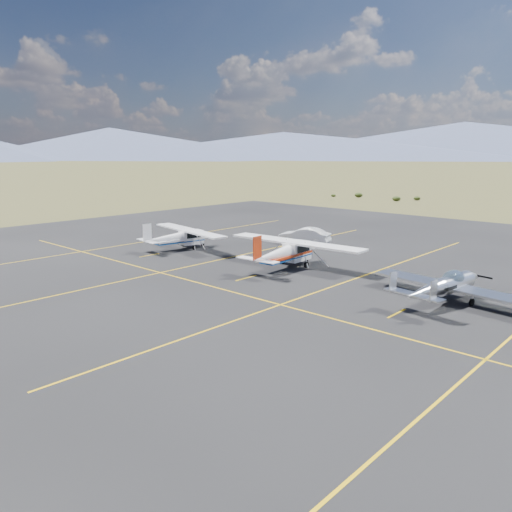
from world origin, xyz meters
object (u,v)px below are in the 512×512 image
aircraft_cessna (287,251)px  aircraft_plain (180,237)px  sedan (304,236)px  aircraft_low_wing (446,285)px

aircraft_cessna → aircraft_plain: size_ratio=1.13×
aircraft_plain → aircraft_cessna: bearing=-76.8°
aircraft_plain → sedan: size_ratio=2.10×
aircraft_low_wing → aircraft_plain: bearing=97.8°
aircraft_cessna → aircraft_low_wing: bearing=-95.9°
sedan → aircraft_plain: bearing=-53.1°
aircraft_plain → sedan: bearing=-26.9°
aircraft_cessna → sedan: bearing=26.0°
aircraft_plain → sedan: aircraft_plain is taller
sedan → aircraft_cessna: bearing=12.7°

